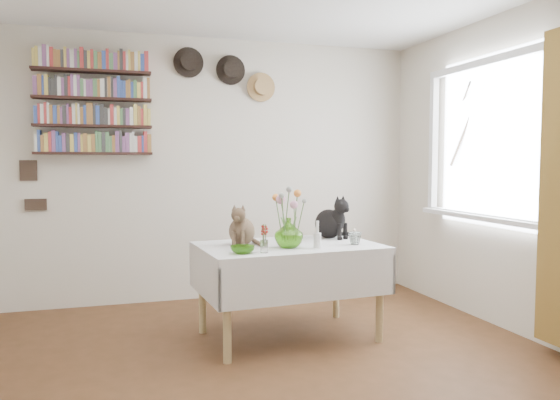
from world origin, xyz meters
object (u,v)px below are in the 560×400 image
object	(u,v)px
flower_vase	(289,233)
bookshelf_unit	(93,103)
tabby_cat	(242,224)
black_cat	(329,216)
dining_table	(289,267)

from	to	relation	value
flower_vase	bookshelf_unit	size ratio (longest dim) A/B	0.22
tabby_cat	flower_vase	distance (m)	0.38
tabby_cat	bookshelf_unit	distance (m)	1.87
black_cat	bookshelf_unit	size ratio (longest dim) A/B	0.36
flower_vase	tabby_cat	bearing A→B (deg)	141.81
tabby_cat	flower_vase	bearing A→B (deg)	-12.78
bookshelf_unit	dining_table	bearing A→B (deg)	-42.62
dining_table	bookshelf_unit	world-z (taller)	bookshelf_unit
dining_table	flower_vase	size ratio (longest dim) A/B	6.40
tabby_cat	black_cat	size ratio (longest dim) A/B	0.89
dining_table	tabby_cat	world-z (taller)	tabby_cat
flower_vase	dining_table	bearing A→B (deg)	71.76
flower_vase	black_cat	bearing A→B (deg)	39.79
black_cat	bookshelf_unit	bearing A→B (deg)	122.03
tabby_cat	dining_table	bearing A→B (deg)	10.64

